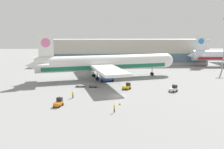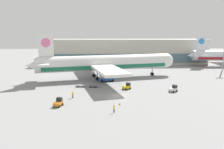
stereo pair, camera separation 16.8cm
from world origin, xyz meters
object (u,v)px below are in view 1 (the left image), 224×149
(scissor_lift_loader, at_px, (106,75))
(baggage_tug_mid, at_px, (59,103))
(baggage_dolly_lead, at_px, (80,86))
(baggage_dolly_second, at_px, (93,86))
(traffic_cone_near, at_px, (120,103))
(airplane_main, at_px, (104,63))
(baggage_tug_far, at_px, (127,86))
(baggage_tug_foreground, at_px, (174,89))
(ground_crew_near, at_px, (73,94))
(ground_crew_far, at_px, (114,108))

(scissor_lift_loader, height_order, baggage_tug_mid, scissor_lift_loader)
(baggage_dolly_lead, relative_size, baggage_dolly_second, 1.00)
(traffic_cone_near, bearing_deg, airplane_main, 96.76)
(baggage_tug_far, relative_size, baggage_dolly_lead, 0.75)
(baggage_tug_foreground, height_order, baggage_tug_far, same)
(scissor_lift_loader, relative_size, baggage_dolly_lead, 1.54)
(ground_crew_near, distance_m, traffic_cone_near, 13.73)
(airplane_main, xyz_separation_m, baggage_tug_foreground, (20.73, -20.81, -4.96))
(baggage_tug_foreground, height_order, baggage_dolly_second, baggage_tug_foreground)
(baggage_dolly_lead, relative_size, traffic_cone_near, 6.10)
(scissor_lift_loader, relative_size, baggage_tug_foreground, 2.05)
(baggage_tug_foreground, relative_size, traffic_cone_near, 4.58)
(baggage_tug_far, relative_size, baggage_dolly_second, 0.75)
(baggage_dolly_lead, relative_size, ground_crew_near, 2.07)
(ground_crew_near, relative_size, traffic_cone_near, 2.94)
(baggage_tug_mid, distance_m, baggage_tug_far, 23.84)
(scissor_lift_loader, bearing_deg, baggage_tug_far, -76.21)
(baggage_tug_foreground, bearing_deg, baggage_dolly_second, 133.09)
(baggage_dolly_lead, bearing_deg, baggage_tug_mid, -94.63)
(ground_crew_far, bearing_deg, airplane_main, 36.86)
(baggage_dolly_second, distance_m, traffic_cone_near, 19.42)
(airplane_main, bearing_deg, ground_crew_far, -101.05)
(baggage_tug_mid, bearing_deg, scissor_lift_loader, -4.49)
(baggage_tug_far, height_order, traffic_cone_near, baggage_tug_far)
(baggage_dolly_second, bearing_deg, ground_crew_far, -71.73)
(baggage_tug_foreground, bearing_deg, baggage_dolly_lead, 133.94)
(airplane_main, xyz_separation_m, ground_crew_far, (2.23, -37.77, -4.74))
(baggage_dolly_lead, bearing_deg, baggage_tug_foreground, -9.34)
(baggage_tug_far, distance_m, ground_crew_near, 17.94)
(ground_crew_near, bearing_deg, airplane_main, 85.45)
(ground_crew_far, bearing_deg, ground_crew_near, 76.26)
(airplane_main, distance_m, baggage_tug_foreground, 29.79)
(scissor_lift_loader, relative_size, baggage_tug_mid, 2.10)
(baggage_tug_foreground, bearing_deg, scissor_lift_loader, 110.29)
(scissor_lift_loader, distance_m, baggage_tug_mid, 29.85)
(airplane_main, xyz_separation_m, scissor_lift_loader, (0.83, -5.56, -3.68))
(baggage_dolly_second, relative_size, traffic_cone_near, 6.10)
(airplane_main, xyz_separation_m, ground_crew_near, (-8.39, -26.29, -4.77))
(baggage_tug_foreground, distance_m, baggage_dolly_second, 25.04)
(airplane_main, height_order, baggage_tug_mid, airplane_main)
(scissor_lift_loader, distance_m, ground_crew_far, 32.26)
(baggage_tug_foreground, xyz_separation_m, baggage_dolly_second, (-24.23, 6.33, -0.49))
(baggage_tug_far, relative_size, traffic_cone_near, 4.58)
(ground_crew_far, bearing_deg, baggage_dolly_second, 47.29)
(airplane_main, height_order, scissor_lift_loader, airplane_main)
(airplane_main, relative_size, baggage_tug_mid, 20.68)
(scissor_lift_loader, distance_m, baggage_dolly_lead, 12.02)
(baggage_tug_mid, bearing_deg, baggage_dolly_lead, 9.35)
(baggage_dolly_lead, bearing_deg, baggage_tug_far, -8.86)
(ground_crew_far, bearing_deg, baggage_tug_mid, 103.47)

